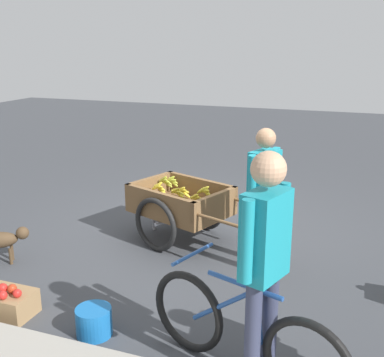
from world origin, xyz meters
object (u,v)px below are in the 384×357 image
(bicycle, at_px, (242,333))
(apple_crate, at_px, (9,303))
(cyclist_person, at_px, (265,252))
(fruit_cart, at_px, (181,205))
(plastic_bucket, at_px, (94,322))
(vendor_person, at_px, (264,187))
(dog, at_px, (1,240))

(bicycle, xyz_separation_m, apple_crate, (2.13, -0.07, -0.23))
(cyclist_person, bearing_deg, fruit_cart, -56.64)
(plastic_bucket, bearing_deg, apple_crate, 0.22)
(vendor_person, bearing_deg, apple_crate, 42.02)
(cyclist_person, bearing_deg, vendor_person, -78.01)
(cyclist_person, bearing_deg, bicycle, -18.95)
(vendor_person, height_order, plastic_bucket, vendor_person)
(fruit_cart, height_order, vendor_person, vendor_person)
(bicycle, height_order, cyclist_person, cyclist_person)
(vendor_person, bearing_deg, dog, 18.27)
(bicycle, bearing_deg, fruit_cart, -58.73)
(vendor_person, distance_m, plastic_bucket, 2.13)
(fruit_cart, height_order, apple_crate, fruit_cart)
(fruit_cart, height_order, cyclist_person, cyclist_person)
(bicycle, bearing_deg, dog, -16.93)
(vendor_person, bearing_deg, bicycle, 97.80)
(fruit_cart, relative_size, bicycle, 1.14)
(fruit_cart, bearing_deg, cyclist_person, 123.36)
(bicycle, height_order, apple_crate, bicycle)
(cyclist_person, height_order, plastic_bucket, cyclist_person)
(vendor_person, xyz_separation_m, bicycle, (-0.24, 1.77, -0.54))
(plastic_bucket, relative_size, apple_crate, 0.67)
(vendor_person, distance_m, apple_crate, 2.65)
(fruit_cart, xyz_separation_m, cyclist_person, (-1.46, 2.22, 0.58))
(fruit_cart, height_order, dog, fruit_cart)
(vendor_person, height_order, bicycle, vendor_person)
(vendor_person, xyz_separation_m, dog, (2.67, 0.88, -0.63))
(plastic_bucket, xyz_separation_m, apple_crate, (0.86, 0.00, 0.00))
(fruit_cart, height_order, bicycle, bicycle)
(vendor_person, height_order, dog, vendor_person)
(cyclist_person, distance_m, plastic_bucket, 1.68)
(fruit_cart, bearing_deg, apple_crate, 68.98)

